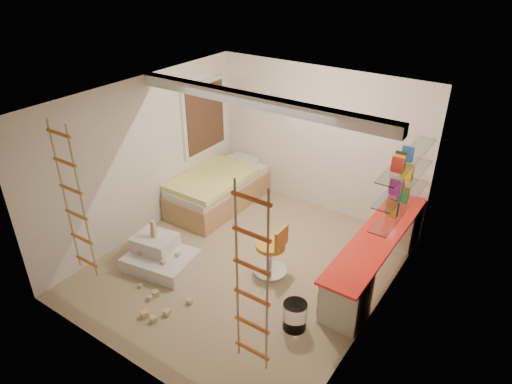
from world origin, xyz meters
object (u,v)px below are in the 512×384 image
Objects in this scene: desk at (376,254)px; bed at (218,189)px; swivel_chair at (272,256)px; play_platform at (160,255)px.

desk reaches higher than bed.
swivel_chair is at bearing -148.29° from desk.
swivel_chair is (-1.28, -0.79, -0.09)m from desk.
desk is at bearing 31.71° from swivel_chair.
swivel_chair is at bearing 27.09° from play_platform.
bed is 1.83× the size of play_platform.
swivel_chair is (1.92, -1.15, -0.02)m from bed.
bed is at bearing 101.33° from play_platform.
play_platform is at bearing -152.91° from swivel_chair.
swivel_chair reaches higher than desk.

